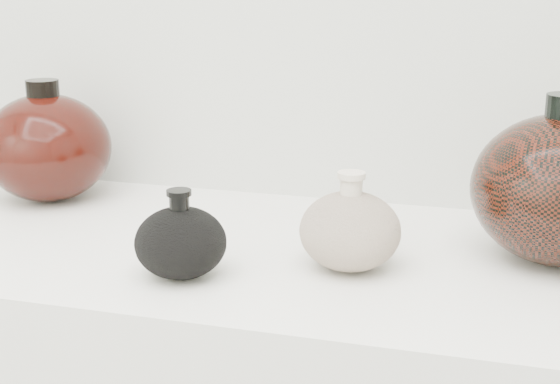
# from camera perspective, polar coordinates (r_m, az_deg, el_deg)

# --- Properties ---
(black_gourd_vase) EXTENTS (0.12, 0.12, 0.11)m
(black_gourd_vase) POSITION_cam_1_polar(r_m,az_deg,el_deg) (0.95, -7.28, -3.64)
(black_gourd_vase) COLOR black
(black_gourd_vase) RESTS_ON display_counter
(cream_gourd_vase) EXTENTS (0.16, 0.16, 0.12)m
(cream_gourd_vase) POSITION_cam_1_polar(r_m,az_deg,el_deg) (0.97, 5.15, -2.79)
(cream_gourd_vase) COLOR beige
(cream_gourd_vase) RESTS_ON display_counter
(left_round_pot) EXTENTS (0.21, 0.21, 0.20)m
(left_round_pot) POSITION_cam_1_polar(r_m,az_deg,el_deg) (1.31, -16.65, 3.17)
(left_round_pot) COLOR black
(left_round_pot) RESTS_ON display_counter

